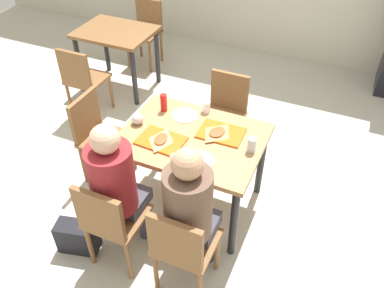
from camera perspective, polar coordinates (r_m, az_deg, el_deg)
ground_plane at (r=3.68m, az=0.00°, el=-8.37°), size 10.00×10.00×0.02m
main_table at (r=3.21m, az=0.00°, el=-0.33°), size 1.14×0.86×0.76m
chair_near_left at (r=2.94m, az=-11.75°, el=-10.61°), size 0.40×0.40×0.86m
chair_near_right at (r=2.74m, az=-1.47°, el=-14.54°), size 0.40×0.40×0.86m
chair_far_side at (r=3.91m, az=4.83°, el=4.99°), size 0.40×0.40×0.86m
chair_left_end at (r=3.71m, az=-13.58°, el=1.67°), size 0.40×0.40×0.86m
person_in_red at (r=2.83m, az=-10.87°, el=-5.47°), size 0.32×0.42×1.27m
person_in_brown_jacket at (r=2.63m, az=-0.26°, el=-9.13°), size 0.32×0.42×1.27m
tray_red_near at (r=3.11m, az=-4.48°, el=0.51°), size 0.37×0.28×0.02m
tray_red_far at (r=3.18m, az=4.22°, el=1.61°), size 0.37×0.27×0.02m
paper_plate_center at (r=3.38m, az=-1.03°, el=4.16°), size 0.22×0.22×0.01m
paper_plate_near_edge at (r=2.93m, az=1.18°, el=-2.37°), size 0.22×0.22×0.01m
pizza_slice_a at (r=3.09m, az=-4.51°, el=0.68°), size 0.17×0.24×0.02m
pizza_slice_b at (r=3.16m, az=3.65°, el=1.69°), size 0.21×0.25×0.02m
plastic_cup_a at (r=3.40m, az=2.06°, el=5.39°), size 0.07×0.07×0.10m
plastic_cup_b at (r=2.86m, az=-2.44°, el=-2.51°), size 0.07×0.07×0.10m
soda_can at (r=3.01m, az=8.62°, el=-0.12°), size 0.07×0.07×0.12m
condiment_bottle at (r=3.41m, az=-4.11°, el=5.97°), size 0.06×0.06×0.16m
foil_bundle at (r=3.29m, az=-7.89°, el=3.65°), size 0.10×0.10×0.10m
handbag at (r=3.37m, az=-16.15°, el=-12.75°), size 0.35×0.23×0.28m
background_table at (r=5.04m, az=-10.86°, el=14.45°), size 0.90×0.70×0.76m
background_chair_near at (r=4.58m, az=-15.58°, el=9.20°), size 0.40×0.40×0.86m
background_chair_far at (r=5.65m, az=-6.60°, el=16.36°), size 0.40×0.40×0.86m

